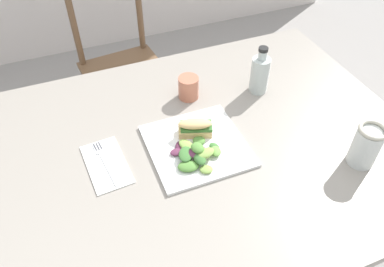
# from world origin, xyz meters

# --- Properties ---
(dining_table) EXTENTS (1.31, 1.01, 0.74)m
(dining_table) POSITION_xyz_m (0.01, 0.18, 0.63)
(dining_table) COLOR gray
(dining_table) RESTS_ON ground
(chair_wooden_far) EXTENTS (0.44, 0.44, 0.87)m
(chair_wooden_far) POSITION_xyz_m (-0.05, 1.10, 0.45)
(chair_wooden_far) COLOR brown
(chair_wooden_far) RESTS_ON ground
(plate_lunch) EXTENTS (0.29, 0.29, 0.01)m
(plate_lunch) POSITION_xyz_m (-0.02, 0.18, 0.74)
(plate_lunch) COLOR white
(plate_lunch) RESTS_ON dining_table
(sandwich_half_front) EXTENTS (0.11, 0.08, 0.06)m
(sandwich_half_front) POSITION_xyz_m (-0.01, 0.22, 0.78)
(sandwich_half_front) COLOR #DBB270
(sandwich_half_front) RESTS_ON plate_lunch
(salad_mixed_greens) EXTENTS (0.15, 0.16, 0.04)m
(salad_mixed_greens) POSITION_xyz_m (-0.04, 0.13, 0.77)
(salad_mixed_greens) COLOR #518438
(salad_mixed_greens) RESTS_ON plate_lunch
(napkin_folded) EXTENTS (0.12, 0.21, 0.00)m
(napkin_folded) POSITION_xyz_m (-0.29, 0.21, 0.74)
(napkin_folded) COLOR white
(napkin_folded) RESTS_ON dining_table
(fork_on_napkin) EXTENTS (0.04, 0.19, 0.00)m
(fork_on_napkin) POSITION_xyz_m (-0.29, 0.23, 0.75)
(fork_on_napkin) COLOR silver
(fork_on_napkin) RESTS_ON napkin_folded
(bottle_cold_brew) EXTENTS (0.06, 0.06, 0.17)m
(bottle_cold_brew) POSITION_xyz_m (0.29, 0.36, 0.80)
(bottle_cold_brew) COLOR black
(bottle_cold_brew) RESTS_ON dining_table
(mason_jar_iced_tea) EXTENTS (0.08, 0.08, 0.13)m
(mason_jar_iced_tea) POSITION_xyz_m (0.40, -0.05, 0.80)
(mason_jar_iced_tea) COLOR #995623
(mason_jar_iced_tea) RESTS_ON dining_table
(cup_extra_side) EXTENTS (0.07, 0.07, 0.08)m
(cup_extra_side) POSITION_xyz_m (0.05, 0.41, 0.78)
(cup_extra_side) COLOR #B2664C
(cup_extra_side) RESTS_ON dining_table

